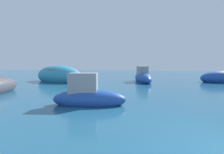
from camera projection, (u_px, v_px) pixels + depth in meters
The scene contains 4 objects.
moored_boat_1 at pixel (143, 77), 17.88m from camera, with size 2.12×4.63×1.86m.
moored_boat_2 at pixel (88, 96), 8.13m from camera, with size 3.47×1.30×1.70m.
moored_boat_3 at pixel (59, 76), 18.01m from camera, with size 6.20×4.51×2.15m.
moored_boat_4 at pixel (223, 78), 17.23m from camera, with size 4.31×1.75×1.48m.
Camera 1 is at (-2.73, -3.93, 1.97)m, focal length 28.27 mm.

